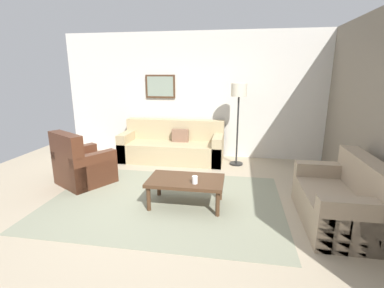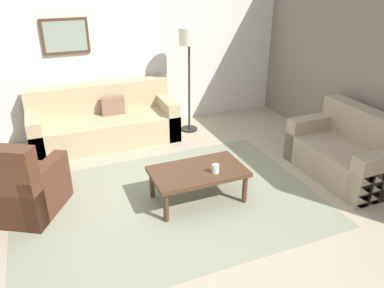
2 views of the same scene
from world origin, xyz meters
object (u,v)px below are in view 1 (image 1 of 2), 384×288
couch_main (173,146)px  coffee_table (186,182)px  cup (195,180)px  lamp_standing (239,98)px  couch_loveseat (345,202)px  framed_artwork (160,86)px  armchair_leather (81,167)px

couch_main → coffee_table: (0.70, -2.18, 0.06)m
couch_main → cup: couch_main is taller
couch_main → lamp_standing: (1.42, -0.14, 1.11)m
coffee_table → lamp_standing: bearing=70.7°
couch_main → cup: 2.48m
couch_loveseat → framed_artwork: framed_artwork is taller
armchair_leather → lamp_standing: (2.68, 1.54, 1.10)m
coffee_table → framed_artwork: 3.06m
couch_loveseat → armchair_leather: armchair_leather is taller
couch_loveseat → armchair_leather: 4.14m
cup → lamp_standing: (0.56, 2.18, 0.94)m
coffee_table → lamp_standing: 2.40m
couch_main → cup: size_ratio=20.88×
lamp_standing → framed_artwork: bearing=163.4°
couch_loveseat → coffee_table: 2.13m
couch_main → lamp_standing: bearing=-5.4°
couch_loveseat → armchair_leather: bearing=170.6°
couch_loveseat → framed_artwork: bearing=139.3°
cup → lamp_standing: size_ratio=0.06×
couch_main → armchair_leather: (-1.26, -1.68, 0.01)m
couch_loveseat → lamp_standing: bearing=122.4°
coffee_table → cup: bearing=-42.3°
coffee_table → cup: (0.16, -0.14, 0.11)m
framed_artwork → cup: bearing=-65.6°
lamp_standing → framed_artwork: 1.88m
couch_loveseat → couch_main: bearing=140.2°
coffee_table → cup: 0.24m
lamp_standing → couch_main: bearing=174.6°
lamp_standing → couch_loveseat: bearing=-57.6°
coffee_table → framed_artwork: bearing=112.7°
armchair_leather → cup: armchair_leather is taller
armchair_leather → framed_artwork: framed_artwork is taller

